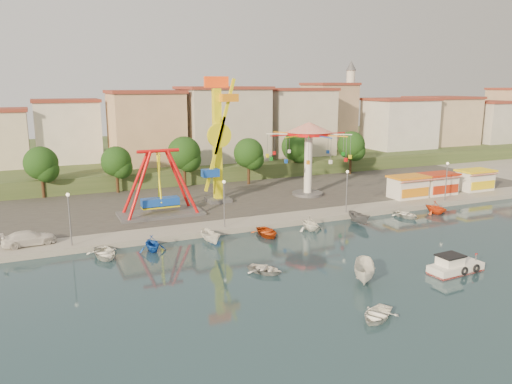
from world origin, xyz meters
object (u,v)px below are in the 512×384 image
kamikaze_tower (219,143)px  rowboat_a (265,269)px  skiff (365,272)px  wave_swinger (309,142)px  pirate_ship_ride (159,184)px  cabin_motorboat (454,267)px  van (29,238)px

kamikaze_tower → rowboat_a: kamikaze_tower is taller
kamikaze_tower → skiff: size_ratio=3.68×
kamikaze_tower → wave_swinger: kamikaze_tower is taller
pirate_ship_ride → kamikaze_tower: kamikaze_tower is taller
cabin_motorboat → rowboat_a: (-15.19, 6.53, -0.14)m
kamikaze_tower → rowboat_a: (-4.70, -24.65, -8.25)m
cabin_motorboat → rowboat_a: cabin_motorboat is taller
cabin_motorboat → skiff: skiff is taller
wave_swinger → rowboat_a: 30.48m
cabin_motorboat → van: 40.10m
kamikaze_tower → cabin_motorboat: size_ratio=3.17×
van → cabin_motorboat: bearing=-129.8°
wave_swinger → cabin_motorboat: bearing=-94.6°
wave_swinger → cabin_motorboat: (-2.44, -30.12, -7.72)m
kamikaze_tower → van: bearing=-157.2°
rowboat_a → van: van is taller
pirate_ship_ride → van: (-14.56, -6.34, -3.08)m
rowboat_a → skiff: skiff is taller
wave_swinger → cabin_motorboat: wave_swinger is taller
wave_swinger → skiff: bearing=-110.8°
pirate_ship_ride → wave_swinger: 22.28m
cabin_motorboat → van: (-33.94, 21.34, 0.84)m
pirate_ship_ride → rowboat_a: size_ratio=3.08×
wave_swinger → skiff: size_ratio=2.59×
kamikaze_tower → van: kamikaze_tower is taller
pirate_ship_ride → cabin_motorboat: (19.38, -27.68, -3.92)m
rowboat_a → wave_swinger: bearing=17.5°
wave_swinger → kamikaze_tower: bearing=175.3°
kamikaze_tower → cabin_motorboat: (10.49, -31.19, -8.11)m
kamikaze_tower → wave_swinger: bearing=-4.7°
kamikaze_tower → rowboat_a: size_ratio=5.08×
kamikaze_tower → skiff: kamikaze_tower is taller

